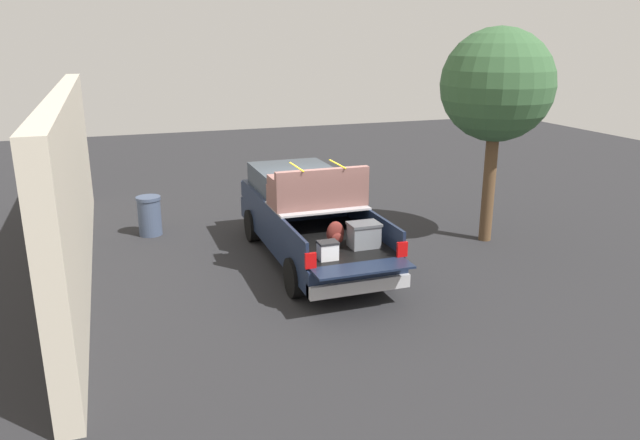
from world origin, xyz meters
The scene contains 5 objects.
ground_plane centered at (0.00, 0.00, 0.00)m, with size 40.00×40.00×0.00m, color #262628.
pickup_truck centered at (0.36, 0.00, 0.95)m, with size 6.05×2.06×2.23m.
building_facade centered at (0.97, 4.77, 1.87)m, with size 11.87×0.36×3.74m, color beige.
tree_background centered at (-0.06, -4.44, 3.67)m, with size 2.57×2.57×4.99m.
trash_can centered at (3.03, 3.21, 0.50)m, with size 0.60×0.60×0.98m.
Camera 1 is at (-11.94, 3.97, 4.74)m, focal length 34.00 mm.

